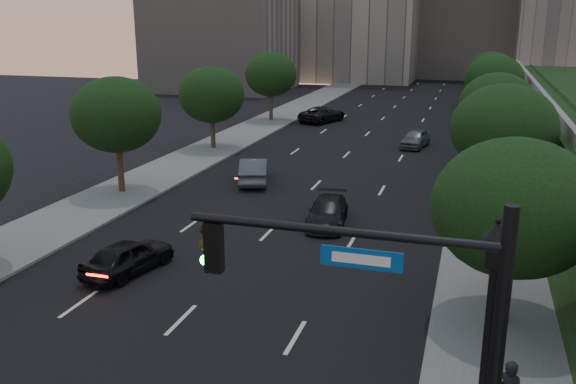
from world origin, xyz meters
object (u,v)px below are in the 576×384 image
(traffic_signal_mast, at_px, (426,384))
(sedan_mid_left, at_px, (254,170))
(street_lamp, at_px, (487,342))
(sedan_near_right, at_px, (328,212))
(sedan_near_left, at_px, (128,256))
(sedan_far_left, at_px, (322,114))
(sedan_far_right, at_px, (415,138))
(pedestrian_c, at_px, (477,215))
(pedestrian_b, at_px, (500,261))

(traffic_signal_mast, relative_size, sedan_mid_left, 1.48)
(street_lamp, height_order, sedan_near_right, street_lamp)
(sedan_mid_left, bearing_deg, sedan_near_right, 116.45)
(sedan_near_left, xyz_separation_m, sedan_far_left, (-1.57, 38.14, 0.06))
(sedan_far_right, relative_size, pedestrian_c, 2.20)
(sedan_far_left, distance_m, pedestrian_b, 38.33)
(sedan_near_left, bearing_deg, sedan_far_right, -93.84)
(sedan_near_right, bearing_deg, traffic_signal_mast, -78.40)
(street_lamp, bearing_deg, sedan_far_right, 98.15)
(sedan_near_right, distance_m, pedestrian_c, 7.01)
(sedan_far_left, bearing_deg, pedestrian_b, 132.97)
(sedan_mid_left, height_order, sedan_near_right, sedan_mid_left)
(sedan_far_right, bearing_deg, sedan_far_left, 144.80)
(sedan_far_left, height_order, sedan_near_right, sedan_far_left)
(street_lamp, relative_size, sedan_near_left, 1.37)
(sedan_near_left, xyz_separation_m, sedan_mid_left, (-0.04, 14.57, 0.08))
(sedan_near_left, relative_size, sedan_mid_left, 0.87)
(pedestrian_c, bearing_deg, traffic_signal_mast, 91.78)
(traffic_signal_mast, height_order, street_lamp, traffic_signal_mast)
(street_lamp, xyz_separation_m, sedan_far_right, (-4.97, 34.72, -1.93))
(pedestrian_b, bearing_deg, sedan_far_left, -56.25)
(sedan_near_left, bearing_deg, traffic_signal_mast, 153.06)
(sedan_mid_left, bearing_deg, street_lamp, 105.26)
(traffic_signal_mast, distance_m, sedan_mid_left, 27.72)
(sedan_far_left, bearing_deg, sedan_near_left, 111.29)
(traffic_signal_mast, height_order, pedestrian_b, traffic_signal_mast)
(sedan_mid_left, bearing_deg, sedan_near_left, 72.83)
(sedan_far_right, bearing_deg, pedestrian_c, -67.26)
(sedan_far_right, bearing_deg, sedan_near_right, -86.89)
(traffic_signal_mast, relative_size, sedan_near_left, 1.70)
(sedan_near_left, relative_size, sedan_far_left, 0.75)
(sedan_far_right, distance_m, pedestrian_b, 25.84)
(traffic_signal_mast, distance_m, sedan_far_right, 38.77)
(street_lamp, bearing_deg, sedan_far_left, 108.54)
(sedan_far_left, distance_m, pedestrian_c, 33.33)
(sedan_near_left, bearing_deg, sedan_far_left, -75.01)
(traffic_signal_mast, distance_m, pedestrian_b, 13.64)
(sedan_far_left, distance_m, sedan_near_right, 31.03)
(street_lamp, distance_m, sedan_far_right, 35.13)
(street_lamp, distance_m, sedan_mid_left, 24.93)
(street_lamp, relative_size, sedan_far_left, 1.02)
(sedan_far_right, xyz_separation_m, pedestrian_c, (4.79, -20.10, 0.39))
(sedan_far_left, xyz_separation_m, sedan_far_right, (9.95, -9.79, -0.05))
(sedan_far_left, bearing_deg, traffic_signal_mast, 124.91)
(traffic_signal_mast, relative_size, sedan_far_right, 1.68)
(traffic_signal_mast, relative_size, sedan_far_left, 1.27)
(sedan_near_right, height_order, sedan_far_right, sedan_far_right)
(street_lamp, height_order, pedestrian_b, street_lamp)
(sedan_near_right, bearing_deg, pedestrian_b, -39.06)
(street_lamp, height_order, pedestrian_c, street_lamp)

